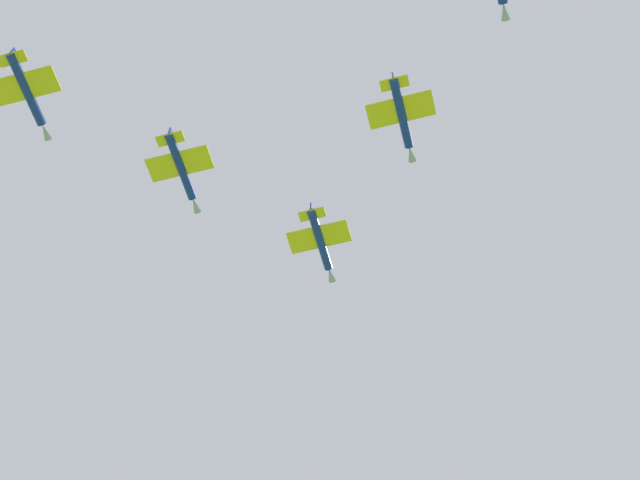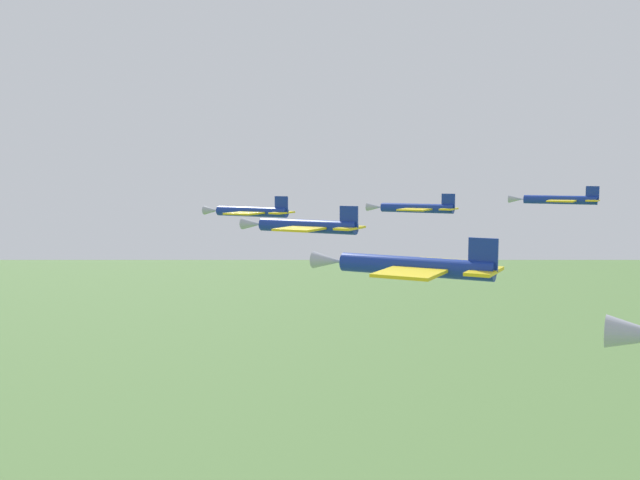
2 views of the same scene
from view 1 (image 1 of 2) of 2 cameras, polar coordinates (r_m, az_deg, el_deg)
name	(u,v)px [view 1 (image 1 of 2)]	position (r m, az deg, el deg)	size (l,w,h in m)	color
jet_lead	(320,241)	(142.78, 0.03, -0.09)	(11.58, 10.91, 2.80)	navy
jet_port_inner	(182,169)	(138.04, -8.49, 4.35)	(11.58, 10.91, 2.80)	navy
jet_starboard_inner	(402,115)	(133.64, 5.04, 7.63)	(11.58, 10.91, 2.80)	navy
jet_port_outer	(27,92)	(136.72, -17.52, 8.67)	(11.58, 10.91, 2.80)	navy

